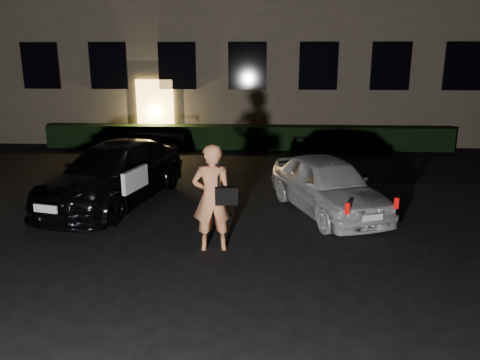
{
  "coord_description": "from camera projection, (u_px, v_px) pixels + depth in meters",
  "views": [
    {
      "loc": [
        0.71,
        -6.74,
        3.37
      ],
      "look_at": [
        0.22,
        2.0,
        1.04
      ],
      "focal_mm": 35.0,
      "sensor_mm": 36.0,
      "label": 1
    }
  ],
  "objects": [
    {
      "name": "ground",
      "position": [
        219.0,
        275.0,
        7.41
      ],
      "size": [
        80.0,
        80.0,
        0.0
      ],
      "primitive_type": "plane",
      "color": "black",
      "rests_on": "ground"
    },
    {
      "name": "hedge",
      "position": [
        247.0,
        137.0,
        17.43
      ],
      "size": [
        15.0,
        0.7,
        0.85
      ],
      "primitive_type": "cube",
      "color": "black",
      "rests_on": "ground"
    },
    {
      "name": "sedan",
      "position": [
        114.0,
        174.0,
        10.98
      ],
      "size": [
        2.94,
        5.02,
        1.37
      ],
      "rotation": [
        0.0,
        0.0,
        -0.23
      ],
      "color": "black",
      "rests_on": "ground"
    },
    {
      "name": "hatch",
      "position": [
        327.0,
        185.0,
        10.26
      ],
      "size": [
        2.67,
        3.95,
        1.25
      ],
      "rotation": [
        0.0,
        0.0,
        0.36
      ],
      "color": "silver",
      "rests_on": "ground"
    },
    {
      "name": "man",
      "position": [
        213.0,
        198.0,
        8.17
      ],
      "size": [
        0.84,
        0.56,
        1.93
      ],
      "rotation": [
        0.0,
        0.0,
        3.29
      ],
      "color": "#E28652",
      "rests_on": "ground"
    }
  ]
}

